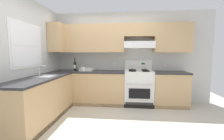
% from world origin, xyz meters
% --- Properties ---
extents(ground_plane, '(7.04, 7.04, 0.00)m').
position_xyz_m(ground_plane, '(0.00, 0.00, 0.00)').
color(ground_plane, beige).
extents(wall_back, '(4.68, 0.57, 2.55)m').
position_xyz_m(wall_back, '(0.40, 1.53, 1.48)').
color(wall_back, silver).
rests_on(wall_back, ground_plane).
extents(wall_left, '(0.47, 4.00, 2.55)m').
position_xyz_m(wall_left, '(-1.59, 0.23, 1.34)').
color(wall_left, silver).
rests_on(wall_left, ground_plane).
extents(counter_back_run, '(3.60, 0.65, 0.91)m').
position_xyz_m(counter_back_run, '(0.11, 1.24, 0.45)').
color(counter_back_run, tan).
rests_on(counter_back_run, ground_plane).
extents(counter_left_run, '(0.63, 1.91, 1.13)m').
position_xyz_m(counter_left_run, '(-1.24, -0.00, 0.46)').
color(counter_left_run, tan).
rests_on(counter_left_run, ground_plane).
extents(stove, '(0.76, 0.62, 1.20)m').
position_xyz_m(stove, '(0.80, 1.25, 0.48)').
color(stove, white).
rests_on(stove, ground_plane).
extents(wine_bottle, '(0.08, 0.08, 0.35)m').
position_xyz_m(wine_bottle, '(-0.99, 1.34, 1.05)').
color(wine_bottle, black).
rests_on(wine_bottle, counter_back_run).
extents(bowl, '(0.36, 0.26, 0.07)m').
position_xyz_m(bowl, '(-0.64, 1.28, 0.93)').
color(bowl, white).
rests_on(bowl, counter_back_run).
extents(paper_towel_roll, '(0.11, 0.11, 0.11)m').
position_xyz_m(paper_towel_roll, '(-0.71, 1.15, 0.97)').
color(paper_towel_roll, white).
rests_on(paper_towel_roll, counter_back_run).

